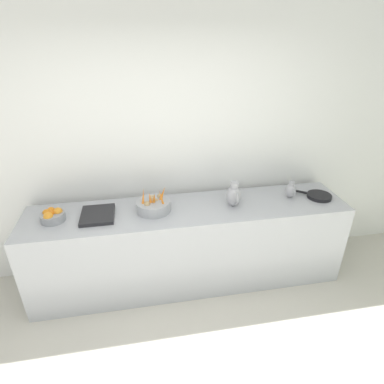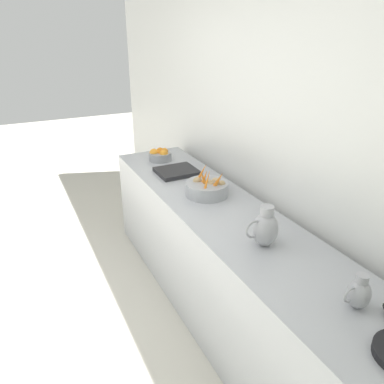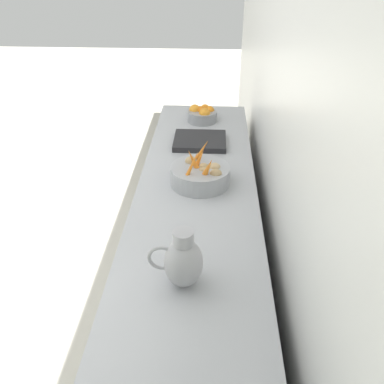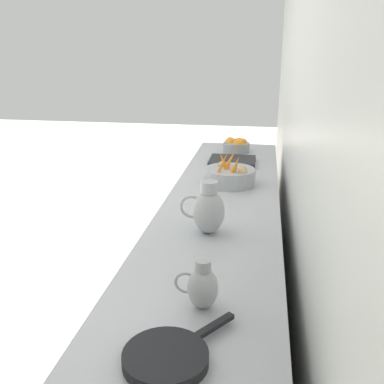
% 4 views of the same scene
% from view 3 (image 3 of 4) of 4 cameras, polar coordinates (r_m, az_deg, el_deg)
% --- Properties ---
extents(tile_wall_left, '(0.10, 7.64, 3.00)m').
position_cam_3_polar(tile_wall_left, '(1.31, 18.64, 5.15)').
color(tile_wall_left, white).
rests_on(tile_wall_left, ground_plane).
extents(prep_counter, '(0.65, 3.14, 0.89)m').
position_cam_3_polar(prep_counter, '(2.30, 0.25, -12.74)').
color(prep_counter, '#ADAFB5').
rests_on(prep_counter, ground_plane).
extents(vegetable_colander, '(0.32, 0.32, 0.23)m').
position_cam_3_polar(vegetable_colander, '(2.27, 1.15, 2.45)').
color(vegetable_colander, '#9EA0A5').
rests_on(vegetable_colander, prep_counter).
extents(orange_bowl, '(0.22, 0.22, 0.12)m').
position_cam_3_polar(orange_bowl, '(3.10, 1.41, 10.63)').
color(orange_bowl, gray).
rests_on(orange_bowl, prep_counter).
extents(metal_pitcher_tall, '(0.21, 0.15, 0.25)m').
position_cam_3_polar(metal_pitcher_tall, '(1.60, -1.27, -9.44)').
color(metal_pitcher_tall, '#A3A3A8').
rests_on(metal_pitcher_tall, prep_counter).
extents(counter_sink_basin, '(0.34, 0.30, 0.04)m').
position_cam_3_polar(counter_sink_basin, '(2.75, 1.09, 7.03)').
color(counter_sink_basin, '#232326').
rests_on(counter_sink_basin, prep_counter).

